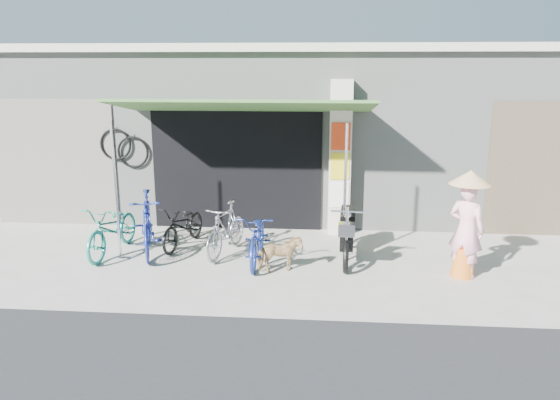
# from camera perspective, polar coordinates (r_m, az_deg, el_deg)

# --- Properties ---
(ground) EXTENTS (80.00, 80.00, 0.00)m
(ground) POSITION_cam_1_polar(r_m,az_deg,el_deg) (8.73, 0.78, -8.00)
(ground) COLOR #B0AB9F
(ground) RESTS_ON ground
(bicycle_shop) EXTENTS (12.30, 5.30, 3.66)m
(bicycle_shop) POSITION_cam_1_polar(r_m,az_deg,el_deg) (13.26, 2.30, 7.78)
(bicycle_shop) COLOR gray
(bicycle_shop) RESTS_ON ground
(shop_pillar) EXTENTS (0.42, 0.44, 3.00)m
(shop_pillar) POSITION_cam_1_polar(r_m,az_deg,el_deg) (10.68, 6.28, 4.36)
(shop_pillar) COLOR beige
(shop_pillar) RESTS_ON ground
(awning) EXTENTS (4.60, 1.88, 2.72)m
(awning) POSITION_cam_1_polar(r_m,az_deg,el_deg) (9.84, -3.85, 9.56)
(awning) COLOR #38602B
(awning) RESTS_ON ground
(neighbour_right) EXTENTS (2.60, 0.06, 2.60)m
(neighbour_right) POSITION_cam_1_polar(r_m,az_deg,el_deg) (11.73, 26.96, 2.80)
(neighbour_right) COLOR brown
(neighbour_right) RESTS_ON ground
(neighbour_left) EXTENTS (2.60, 0.06, 2.60)m
(neighbour_left) POSITION_cam_1_polar(r_m,az_deg,el_deg) (12.18, -22.52, 3.62)
(neighbour_left) COLOR #6B665B
(neighbour_left) RESTS_ON ground
(bike_teal) EXTENTS (0.78, 1.80, 0.92)m
(bike_teal) POSITION_cam_1_polar(r_m,az_deg,el_deg) (10.05, -17.05, -2.89)
(bike_teal) COLOR #1D836F
(bike_teal) RESTS_ON ground
(bike_blue) EXTENTS (1.00, 1.88, 1.09)m
(bike_blue) POSITION_cam_1_polar(r_m,az_deg,el_deg) (9.88, -13.70, -2.43)
(bike_blue) COLOR navy
(bike_blue) RESTS_ON ground
(bike_black) EXTENTS (0.85, 1.60, 0.80)m
(bike_black) POSITION_cam_1_polar(r_m,az_deg,el_deg) (10.16, -10.02, -2.64)
(bike_black) COLOR black
(bike_black) RESTS_ON ground
(bike_silver) EXTENTS (0.80, 1.61, 0.93)m
(bike_silver) POSITION_cam_1_polar(r_m,az_deg,el_deg) (9.63, -5.67, -3.01)
(bike_silver) COLOR #ADACB1
(bike_silver) RESTS_ON ground
(bike_navy) EXTENTS (0.61, 1.70, 0.89)m
(bike_navy) POSITION_cam_1_polar(r_m,az_deg,el_deg) (9.22, -2.32, -3.87)
(bike_navy) COLOR navy
(bike_navy) RESTS_ON ground
(street_dog) EXTENTS (0.78, 0.53, 0.60)m
(street_dog) POSITION_cam_1_polar(r_m,az_deg,el_deg) (8.82, -0.03, -5.70)
(street_dog) COLOR #9A8952
(street_dog) RESTS_ON ground
(moped) EXTENTS (0.52, 1.83, 1.03)m
(moped) POSITION_cam_1_polar(r_m,az_deg,el_deg) (9.44, 7.03, -3.36)
(moped) COLOR black
(moped) RESTS_ON ground
(nun) EXTENTS (0.67, 0.64, 1.71)m
(nun) POSITION_cam_1_polar(r_m,az_deg,el_deg) (8.95, 18.91, -2.47)
(nun) COLOR #FFABBD
(nun) RESTS_ON ground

